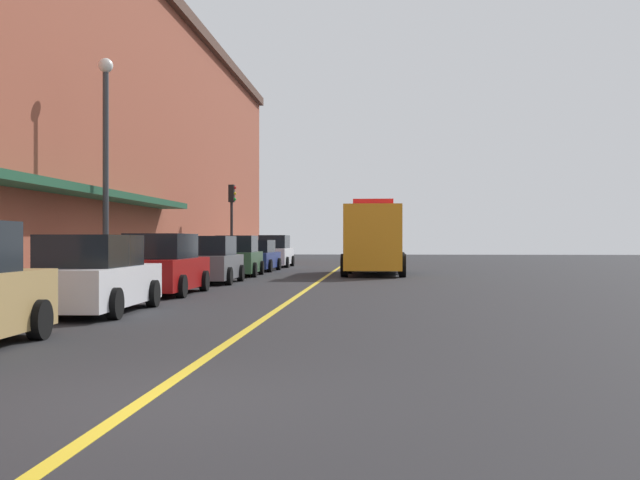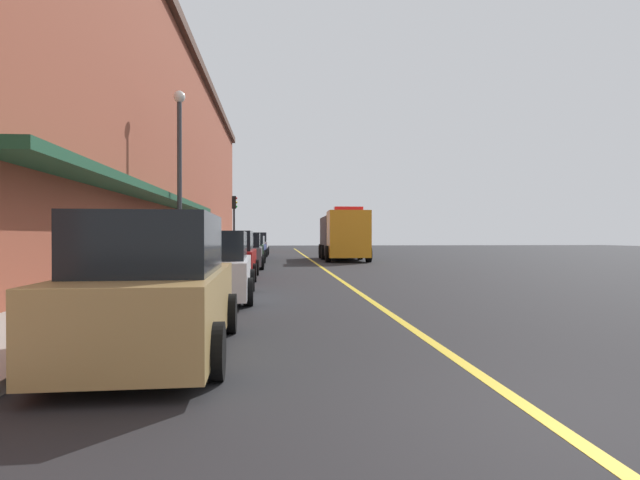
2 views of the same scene
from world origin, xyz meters
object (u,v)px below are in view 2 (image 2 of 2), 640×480
at_px(parked_car_0, 156,290).
at_px(parking_meter_1, 237,243).
at_px(parked_car_1, 214,267).
at_px(utility_truck, 343,236).
at_px(parked_car_4, 249,248).
at_px(parking_meter_0, 183,252).
at_px(street_lamp_left, 179,162).
at_px(parked_car_3, 243,252).
at_px(traffic_light_near, 234,214).
at_px(parked_car_6, 257,244).
at_px(parked_car_5, 253,248).
at_px(parked_car_2, 231,257).

distance_m(parked_car_0, parking_meter_1, 33.55).
relative_size(parked_car_1, parking_meter_1, 3.65).
bearing_deg(utility_truck, parked_car_4, -69.05).
distance_m(utility_truck, parking_meter_0, 17.72).
bearing_deg(street_lamp_left, parking_meter_0, -77.43).
distance_m(parked_car_3, parking_meter_0, 8.13).
distance_m(utility_truck, traffic_light_near, 8.38).
distance_m(parked_car_6, street_lamp_left, 23.53).
bearing_deg(parked_car_5, parking_meter_1, 19.83).
relative_size(parked_car_1, parked_car_6, 1.01).
relative_size(parked_car_0, parking_meter_0, 3.30).
xyz_separation_m(parked_car_0, parked_car_2, (-0.08, 11.90, -0.04)).
bearing_deg(parked_car_2, parked_car_0, -179.99).
relative_size(parked_car_2, street_lamp_left, 0.68).
bearing_deg(parked_car_0, parking_meter_1, 0.79).
height_order(parked_car_4, parking_meter_0, parked_car_4).
relative_size(parked_car_4, parked_car_6, 0.92).
bearing_deg(parked_car_4, parked_car_1, 178.27).
distance_m(parked_car_2, traffic_light_near, 17.99).
height_order(parked_car_2, utility_truck, utility_truck).
height_order(parked_car_3, parking_meter_0, parked_car_3).
height_order(parked_car_2, parked_car_4, parked_car_4).
bearing_deg(parked_car_1, utility_truck, -18.31).
bearing_deg(parked_car_1, parked_car_2, -0.69).
height_order(parked_car_5, street_lamp_left, street_lamp_left).
height_order(parked_car_5, parking_meter_1, parked_car_5).
bearing_deg(parked_car_3, parked_car_4, -0.71).
bearing_deg(street_lamp_left, parked_car_3, 68.91).
bearing_deg(traffic_light_near, parked_car_6, 76.92).
distance_m(parked_car_0, parking_meter_0, 10.09).
xyz_separation_m(parked_car_5, parked_car_6, (0.11, 6.38, 0.12)).
distance_m(parked_car_2, parking_meter_0, 2.38).
relative_size(parked_car_3, parking_meter_1, 3.22).
distance_m(parked_car_0, parked_car_1, 6.00).
bearing_deg(parked_car_6, parked_car_0, 179.85).
bearing_deg(parked_car_6, parked_car_5, 178.87).
height_order(parked_car_2, parked_car_3, parked_car_2).
relative_size(parked_car_6, parking_meter_0, 3.60).
bearing_deg(parked_car_6, parked_car_2, 179.65).
bearing_deg(parked_car_1, parked_car_5, -1.47).
distance_m(parked_car_0, parked_car_6, 35.84).
xyz_separation_m(parked_car_2, parked_car_4, (0.04, 11.96, 0.01)).
distance_m(parking_meter_0, traffic_light_near, 19.82).
bearing_deg(traffic_light_near, parked_car_5, -9.93).
bearing_deg(parked_car_5, utility_truck, -118.15).
bearing_deg(parking_meter_1, parked_car_0, -87.49).
xyz_separation_m(parked_car_2, utility_truck, (6.06, 14.15, 0.77)).
height_order(utility_truck, street_lamp_left, street_lamp_left).
distance_m(parked_car_5, parking_meter_1, 4.30).
xyz_separation_m(parked_car_5, parking_meter_1, (-1.38, 4.06, 0.30)).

